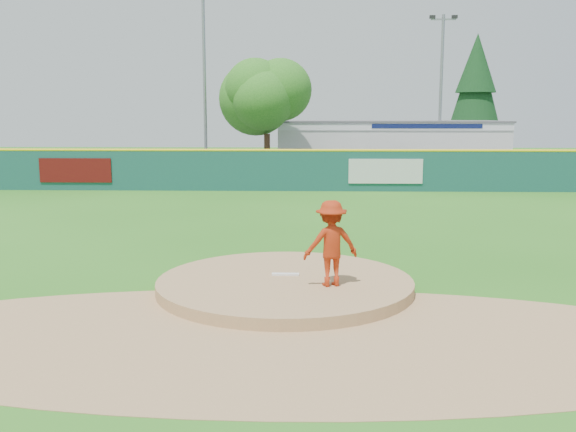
{
  "coord_description": "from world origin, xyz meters",
  "views": [
    {
      "loc": [
        0.5,
        -13.41,
        3.76
      ],
      "look_at": [
        0.0,
        2.0,
        1.3
      ],
      "focal_mm": 40.0,
      "sensor_mm": 36.0,
      "label": 1
    }
  ],
  "objects_px": {
    "deciduous_tree": "(267,100)",
    "conifer_tree": "(476,90)",
    "light_pole_right": "(441,86)",
    "pitcher": "(331,243)",
    "light_pole_left": "(204,77)",
    "pool_building_grp": "(387,144)",
    "playground_slide": "(67,169)",
    "van": "(392,165)"
  },
  "relations": [
    {
      "from": "pool_building_grp",
      "to": "light_pole_left",
      "type": "distance_m",
      "value": 13.72
    },
    {
      "from": "deciduous_tree",
      "to": "light_pole_right",
      "type": "distance_m",
      "value": 11.75
    },
    {
      "from": "deciduous_tree",
      "to": "light_pole_right",
      "type": "bearing_deg",
      "value": 19.98
    },
    {
      "from": "pitcher",
      "to": "van",
      "type": "bearing_deg",
      "value": -115.46
    },
    {
      "from": "pool_building_grp",
      "to": "light_pole_right",
      "type": "distance_m",
      "value": 5.75
    },
    {
      "from": "light_pole_right",
      "to": "deciduous_tree",
      "type": "bearing_deg",
      "value": -160.02
    },
    {
      "from": "van",
      "to": "light_pole_left",
      "type": "bearing_deg",
      "value": 101.7
    },
    {
      "from": "pool_building_grp",
      "to": "conifer_tree",
      "type": "bearing_deg",
      "value": 29.78
    },
    {
      "from": "deciduous_tree",
      "to": "conifer_tree",
      "type": "height_order",
      "value": "conifer_tree"
    },
    {
      "from": "van",
      "to": "pool_building_grp",
      "type": "xyz_separation_m",
      "value": [
        0.5,
        6.69,
        0.93
      ]
    },
    {
      "from": "light_pole_left",
      "to": "conifer_tree",
      "type": "bearing_deg",
      "value": 25.35
    },
    {
      "from": "van",
      "to": "deciduous_tree",
      "type": "xyz_separation_m",
      "value": [
        -7.5,
        -0.31,
        3.82
      ]
    },
    {
      "from": "deciduous_tree",
      "to": "van",
      "type": "bearing_deg",
      "value": 2.35
    },
    {
      "from": "light_pole_left",
      "to": "pool_building_grp",
      "type": "bearing_deg",
      "value": 22.6
    },
    {
      "from": "van",
      "to": "conifer_tree",
      "type": "xyz_separation_m",
      "value": [
        7.5,
        10.69,
        4.81
      ]
    },
    {
      "from": "playground_slide",
      "to": "conifer_tree",
      "type": "relative_size",
      "value": 0.27
    },
    {
      "from": "pitcher",
      "to": "light_pole_left",
      "type": "distance_m",
      "value": 28.79
    },
    {
      "from": "pitcher",
      "to": "light_pole_left",
      "type": "relative_size",
      "value": 0.16
    },
    {
      "from": "van",
      "to": "playground_slide",
      "type": "xyz_separation_m",
      "value": [
        -18.63,
        -3.08,
        -0.01
      ]
    },
    {
      "from": "conifer_tree",
      "to": "deciduous_tree",
      "type": "bearing_deg",
      "value": -143.75
    },
    {
      "from": "pitcher",
      "to": "deciduous_tree",
      "type": "distance_m",
      "value": 25.9
    },
    {
      "from": "pool_building_grp",
      "to": "playground_slide",
      "type": "relative_size",
      "value": 5.89
    },
    {
      "from": "pitcher",
      "to": "pool_building_grp",
      "type": "xyz_separation_m",
      "value": [
        5.04,
        32.5,
        0.53
      ]
    },
    {
      "from": "van",
      "to": "light_pole_left",
      "type": "xyz_separation_m",
      "value": [
        -11.5,
        1.69,
        5.32
      ]
    },
    {
      "from": "deciduous_tree",
      "to": "conifer_tree",
      "type": "xyz_separation_m",
      "value": [
        15.0,
        11.0,
        0.99
      ]
    },
    {
      "from": "light_pole_right",
      "to": "pool_building_grp",
      "type": "bearing_deg",
      "value": 135.05
    },
    {
      "from": "playground_slide",
      "to": "van",
      "type": "bearing_deg",
      "value": 9.39
    },
    {
      "from": "pool_building_grp",
      "to": "playground_slide",
      "type": "height_order",
      "value": "pool_building_grp"
    },
    {
      "from": "pitcher",
      "to": "conifer_tree",
      "type": "bearing_deg",
      "value": -123.75
    },
    {
      "from": "van",
      "to": "conifer_tree",
      "type": "height_order",
      "value": "conifer_tree"
    },
    {
      "from": "pool_building_grp",
      "to": "van",
      "type": "bearing_deg",
      "value": -94.3
    },
    {
      "from": "playground_slide",
      "to": "conifer_tree",
      "type": "height_order",
      "value": "conifer_tree"
    },
    {
      "from": "light_pole_right",
      "to": "pitcher",
      "type": "bearing_deg",
      "value": -105.24
    },
    {
      "from": "pool_building_grp",
      "to": "light_pole_left",
      "type": "xyz_separation_m",
      "value": [
        -12.0,
        -4.99,
        4.39
      ]
    },
    {
      "from": "conifer_tree",
      "to": "light_pole_left",
      "type": "height_order",
      "value": "light_pole_left"
    },
    {
      "from": "pitcher",
      "to": "conifer_tree",
      "type": "xyz_separation_m",
      "value": [
        12.04,
        36.5,
        4.41
      ]
    },
    {
      "from": "pool_building_grp",
      "to": "deciduous_tree",
      "type": "xyz_separation_m",
      "value": [
        -8.0,
        -6.99,
        2.89
      ]
    },
    {
      "from": "playground_slide",
      "to": "conifer_tree",
      "type": "bearing_deg",
      "value": 27.79
    },
    {
      "from": "deciduous_tree",
      "to": "light_pole_left",
      "type": "height_order",
      "value": "light_pole_left"
    },
    {
      "from": "conifer_tree",
      "to": "light_pole_left",
      "type": "distance_m",
      "value": 21.03
    },
    {
      "from": "pool_building_grp",
      "to": "playground_slide",
      "type": "distance_m",
      "value": 21.5
    },
    {
      "from": "pitcher",
      "to": "light_pole_left",
      "type": "height_order",
      "value": "light_pole_left"
    }
  ]
}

